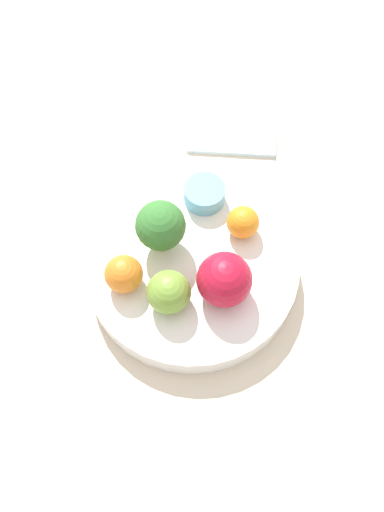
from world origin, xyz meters
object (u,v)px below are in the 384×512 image
(orange_back, at_px, (124,276))
(napkin, at_px, (233,121))
(small_cup, at_px, (204,194))
(apple_green, at_px, (224,280))
(apple_red, at_px, (169,292))
(broccoli, at_px, (161,226))
(bowl, at_px, (192,267))
(orange_front, at_px, (243,222))

(orange_back, relative_size, napkin, 0.26)
(small_cup, xyz_separation_m, napkin, (0.13, -0.09, -0.04))
(apple_green, xyz_separation_m, napkin, (0.25, -0.12, -0.06))
(apple_red, distance_m, small_cup, 0.14)
(small_cup, bearing_deg, broccoli, 120.65)
(bowl, height_order, napkin, bowl)
(broccoli, distance_m, napkin, 0.25)
(bowl, relative_size, small_cup, 4.96)
(broccoli, distance_m, apple_green, 0.09)
(broccoli, xyz_separation_m, napkin, (0.17, -0.16, -0.07))
(bowl, xyz_separation_m, orange_back, (-0.00, 0.08, 0.04))
(bowl, xyz_separation_m, broccoli, (0.03, 0.02, 0.06))
(small_cup, relative_size, napkin, 0.31)
(apple_red, bearing_deg, small_cup, -37.00)
(apple_red, height_order, apple_green, apple_green)
(apple_green, bearing_deg, broccoli, 28.10)
(orange_back, bearing_deg, apple_green, -114.82)
(apple_red, relative_size, orange_front, 1.26)
(orange_front, distance_m, orange_back, 0.15)
(orange_back, distance_m, small_cup, 0.14)
(bowl, distance_m, broccoli, 0.07)
(apple_green, bearing_deg, bowl, 20.96)
(bowl, height_order, small_cup, small_cup)
(orange_front, bearing_deg, small_cup, 23.83)
(orange_back, bearing_deg, broccoli, -56.86)
(bowl, bearing_deg, orange_back, 92.13)
(orange_front, bearing_deg, broccoli, 79.85)
(apple_red, height_order, small_cup, apple_red)
(bowl, relative_size, apple_red, 5.17)
(broccoli, height_order, apple_red, broccoli)
(broccoli, xyz_separation_m, orange_front, (-0.02, -0.09, -0.02))
(small_cup, bearing_deg, apple_red, 143.00)
(apple_red, bearing_deg, orange_front, -63.50)
(apple_red, distance_m, napkin, 0.30)
(orange_front, relative_size, orange_back, 0.90)
(apple_red, relative_size, small_cup, 0.96)
(small_cup, bearing_deg, napkin, -36.01)
(broccoli, distance_m, small_cup, 0.08)
(bowl, relative_size, apple_green, 4.11)
(apple_red, distance_m, apple_green, 0.06)
(orange_front, relative_size, napkin, 0.24)
(broccoli, xyz_separation_m, small_cup, (0.04, -0.07, -0.03))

